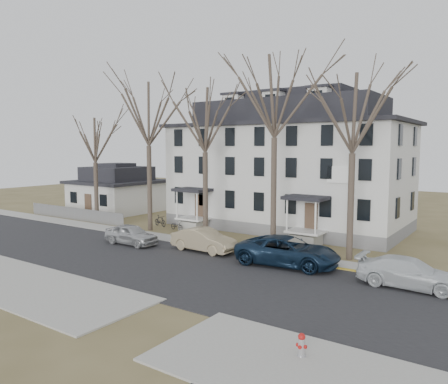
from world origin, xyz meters
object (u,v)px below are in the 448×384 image
Objects in this scene: tree_center at (275,89)px; car_white at (410,274)px; car_navy at (288,252)px; bicycle_right at (160,221)px; car_silver at (131,235)px; car_tan at (204,240)px; small_house at (118,191)px; tree_far_left at (148,109)px; tree_mid_left at (205,115)px; fire_hydrant at (302,345)px; bicycle_left at (177,226)px; tree_mid_right at (354,107)px; boarding_house at (287,167)px; tree_bungalow at (95,137)px.

car_white is (9.92, -3.95, -10.34)m from tree_center.
car_navy is 3.84× the size of bicycle_right.
bicycle_right is at bearing 172.09° from tree_center.
car_tan is (5.66, 1.34, 0.04)m from car_silver.
tree_far_left is (11.00, -6.20, 8.09)m from small_house.
car_silver is 7.53m from bicycle_right.
tree_mid_left is 0.87× the size of tree_center.
small_house is 10.00× the size of fire_hydrant.
tree_mid_left is at bearing 136.29° from fire_hydrant.
car_white is 3.32× the size of bicycle_left.
bicycle_right is (-0.44, 1.73, -9.85)m from tree_far_left.
car_white is 5.93× the size of fire_hydrant.
tree_mid_left reaches higher than bicycle_left.
small_house reaches higher than bicycle_right.
car_tan is at bearing -157.67° from tree_mid_right.
tree_mid_right reaches higher than fire_hydrant.
small_house reaches higher than car_navy.
car_tan is 2.92× the size of bicycle_right.
bicycle_right is (-9.44, -6.43, -4.89)m from boarding_house.
tree_mid_right reaches higher than tree_bungalow.
car_navy is (21.95, -3.66, -7.25)m from tree_bungalow.
car_navy is (-2.55, -3.66, -8.73)m from tree_mid_right.
boarding_house is 3.33× the size of car_navy.
car_white is (15.92, -3.95, -8.85)m from tree_mid_left.
car_navy is at bearing 118.65° from fire_hydrant.
tree_far_left is 1.08× the size of tree_mid_right.
tree_far_left is at bearing 145.91° from fire_hydrant.
bicycle_right is (-3.38, 6.72, -0.25)m from car_silver.
boarding_house is 18.17m from tree_bungalow.
car_navy is at bearing -20.81° from small_house.
tree_far_left reaches higher than car_navy.
tree_mid_left is 14.64× the size of fire_hydrant.
tree_mid_right is at bearing 0.00° from tree_bungalow.
tree_bungalow reaches higher than fire_hydrant.
bicycle_left is (9.04, 1.15, -7.71)m from tree_bungalow.
car_tan reaches higher than bicycle_left.
fire_hydrant is at bearing -34.09° from tree_far_left.
tree_bungalow is 2.09× the size of car_white.
tree_bungalow is at bearing 115.92° from bicycle_right.
tree_mid_right is at bearing 0.00° from tree_mid_left.
car_tan is (15.60, -3.65, -7.34)m from tree_bungalow.
tree_mid_left is 2.94× the size of car_silver.
tree_bungalow is (-16.00, -8.15, 2.74)m from boarding_house.
tree_mid_left is 8.21× the size of bicycle_left.
boarding_house reaches higher than bicycle_left.
boarding_house is at bearing 110.20° from tree_center.
boarding_house reaches higher than tree_bungalow.
tree_center is at bearing -69.80° from boarding_house.
boarding_house is at bearing 117.62° from fire_hydrant.
car_silver is 0.84× the size of car_white.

